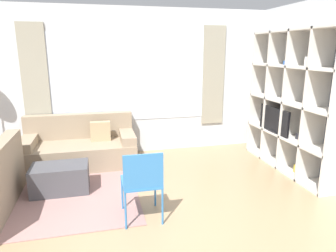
{
  "coord_description": "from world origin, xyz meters",
  "views": [
    {
      "loc": [
        -0.61,
        -2.46,
        1.94
      ],
      "look_at": [
        0.39,
        1.73,
        0.85
      ],
      "focal_mm": 32.0,
      "sensor_mm": 36.0,
      "label": 1
    }
  ],
  "objects_px": {
    "shelving_unit": "(295,103)",
    "ottoman": "(60,179)",
    "couch_main": "(80,148)",
    "folding_chair": "(142,180)"
  },
  "relations": [
    {
      "from": "shelving_unit",
      "to": "folding_chair",
      "type": "relative_size",
      "value": 2.61
    },
    {
      "from": "shelving_unit",
      "to": "ottoman",
      "type": "bearing_deg",
      "value": -179.31
    },
    {
      "from": "couch_main",
      "to": "folding_chair",
      "type": "distance_m",
      "value": 2.19
    },
    {
      "from": "ottoman",
      "to": "folding_chair",
      "type": "xyz_separation_m",
      "value": [
        1.01,
        -1.0,
        0.32
      ]
    },
    {
      "from": "shelving_unit",
      "to": "ottoman",
      "type": "distance_m",
      "value": 3.78
    },
    {
      "from": "couch_main",
      "to": "ottoman",
      "type": "xyz_separation_m",
      "value": [
        -0.23,
        -1.03,
        -0.1
      ]
    },
    {
      "from": "folding_chair",
      "to": "ottoman",
      "type": "bearing_deg",
      "value": -44.8
    },
    {
      "from": "couch_main",
      "to": "folding_chair",
      "type": "height_order",
      "value": "folding_chair"
    },
    {
      "from": "shelving_unit",
      "to": "ottoman",
      "type": "height_order",
      "value": "shelving_unit"
    },
    {
      "from": "couch_main",
      "to": "ottoman",
      "type": "distance_m",
      "value": 1.06
    }
  ]
}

